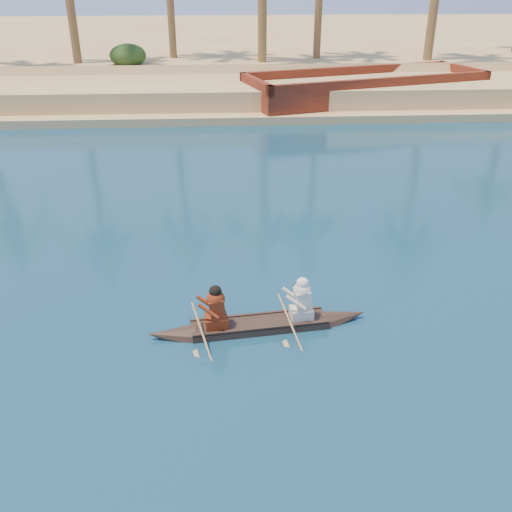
{
  "coord_description": "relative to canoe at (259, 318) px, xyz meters",
  "views": [
    {
      "loc": [
        -7.74,
        -3.58,
        6.29
      ],
      "look_at": [
        -7.05,
        7.61,
        0.66
      ],
      "focal_mm": 40.0,
      "sensor_mm": 36.0,
      "label": 1
    }
  ],
  "objects": [
    {
      "name": "barge_mid",
      "position": [
        6.73,
        20.04,
        0.48
      ],
      "size": [
        12.74,
        7.28,
        2.02
      ],
      "rotation": [
        0.0,
        0.0,
        0.29
      ],
      "color": "maroon",
      "rests_on": "ground"
    },
    {
      "name": "canoe",
      "position": [
        0.0,
        0.0,
        0.0
      ],
      "size": [
        4.37,
        1.1,
        1.19
      ],
      "rotation": [
        0.0,
        0.0,
        0.12
      ],
      "color": "#33261C",
      "rests_on": "ground"
    },
    {
      "name": "shrub_cluster",
      "position": [
        7.1,
        25.75,
        0.97
      ],
      "size": [
        100.0,
        6.0,
        2.4
      ],
      "primitive_type": null,
      "color": "#1D3A15",
      "rests_on": "ground"
    },
    {
      "name": "sandy_embankment",
      "position": [
        7.1,
        41.14,
        0.3
      ],
      "size": [
        150.0,
        51.0,
        1.5
      ],
      "color": "#D5BF78",
      "rests_on": "ground"
    }
  ]
}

